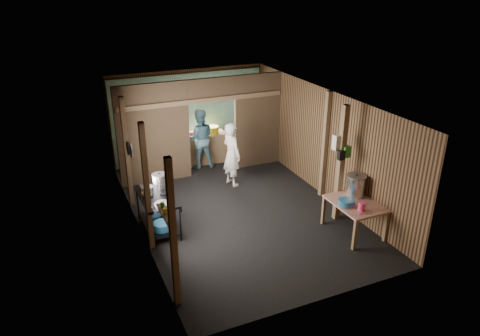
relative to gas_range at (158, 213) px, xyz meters
name	(u,v)px	position (x,y,z in m)	size (l,w,h in m)	color
floor	(237,208)	(1.88, 0.20, -0.41)	(4.50, 7.00, 0.00)	black
ceiling	(236,99)	(1.88, 0.20, 2.19)	(4.50, 7.00, 0.00)	#48403B
wall_back	(188,115)	(1.88, 3.70, 0.89)	(4.50, 0.00, 2.60)	brown
wall_front	(325,233)	(1.88, -3.30, 0.89)	(4.50, 0.00, 2.60)	brown
wall_left	(134,173)	(-0.37, 0.20, 0.89)	(0.00, 7.00, 2.60)	brown
wall_right	(322,142)	(4.13, 0.20, 0.89)	(0.00, 7.00, 2.60)	brown
partition_left	(154,134)	(0.55, 2.40, 0.89)	(1.85, 0.10, 2.60)	brown
partition_right	(257,121)	(3.46, 2.40, 0.89)	(1.35, 0.10, 2.60)	brown
partition_header	(211,89)	(2.13, 2.40, 1.89)	(1.30, 0.10, 0.60)	brown
turquoise_panel	(189,117)	(1.88, 3.64, 0.84)	(4.40, 0.06, 2.50)	#7DC6C3
back_counter	(206,148)	(2.18, 3.15, 0.02)	(1.20, 0.50, 0.85)	brown
wall_clock	(197,94)	(2.13, 3.60, 1.49)	(0.20, 0.20, 0.03)	silver
post_left_a	(173,235)	(-0.30, -2.40, 0.89)	(0.10, 0.12, 2.60)	brown
post_left_b	(147,188)	(-0.30, -0.60, 0.89)	(0.10, 0.12, 2.60)	brown
post_left_c	(127,153)	(-0.30, 1.40, 0.89)	(0.10, 0.12, 2.60)	brown
post_right	(325,145)	(4.06, 0.00, 0.89)	(0.10, 0.12, 2.60)	brown
post_free	(341,164)	(3.73, -1.10, 0.89)	(0.12, 0.12, 2.60)	brown
cross_beam	(203,100)	(1.88, 2.35, 1.64)	(4.40, 0.12, 0.12)	brown
pan_lid_big	(131,150)	(-0.33, 0.60, 1.24)	(0.34, 0.34, 0.03)	gray
pan_lid_small	(128,148)	(-0.33, 1.00, 1.14)	(0.30, 0.30, 0.03)	black
wall_shelf	(166,215)	(-0.27, -1.90, 0.99)	(0.14, 0.80, 0.03)	brown
jar_white	(170,218)	(-0.27, -2.15, 1.06)	(0.07, 0.07, 0.10)	silver
jar_yellow	(166,211)	(-0.27, -1.90, 1.06)	(0.08, 0.08, 0.10)	#B39611
jar_green	(162,205)	(-0.27, -1.68, 1.06)	(0.06, 0.06, 0.10)	#287F20
bag_white	(338,142)	(3.68, -1.02, 1.37)	(0.22, 0.15, 0.32)	silver
bag_green	(346,152)	(3.80, -1.16, 1.19)	(0.16, 0.12, 0.24)	#287F20
bag_black	(341,155)	(3.66, -1.18, 1.14)	(0.14, 0.10, 0.20)	black
gas_range	(158,213)	(0.00, 0.00, 0.00)	(0.71, 1.37, 0.81)	black
prep_table	(354,218)	(3.71, -1.74, -0.06)	(0.86, 1.18, 0.69)	tan
stove_pot_large	(160,181)	(0.17, 0.38, 0.54)	(0.31, 0.31, 0.32)	silver
stove_pot_med	(147,191)	(-0.17, 0.07, 0.50)	(0.26, 0.26, 0.22)	silver
frying_pan	(162,204)	(0.00, -0.48, 0.43)	(0.32, 0.54, 0.07)	gray
blue_tub_front	(162,226)	(0.00, -0.28, -0.17)	(0.38, 0.38, 0.16)	teal
blue_tub_back	(154,212)	(0.00, 0.38, -0.18)	(0.34, 0.34, 0.13)	teal
stock_pot	(356,186)	(3.90, -1.46, 0.51)	(0.41, 0.41, 0.48)	silver
wash_basin	(346,202)	(3.47, -1.75, 0.35)	(0.33, 0.33, 0.12)	teal
pink_bucket	(362,207)	(3.61, -2.05, 0.38)	(0.15, 0.15, 0.17)	#F23A78
knife	(366,214)	(3.60, -2.20, 0.30)	(0.30, 0.04, 0.01)	silver
yellow_tub	(212,130)	(2.40, 3.15, 0.54)	(0.35, 0.35, 0.20)	#B39611
red_cup	(192,134)	(1.78, 3.15, 0.51)	(0.11, 0.11, 0.12)	#AD1B3C
cook	(232,154)	(2.29, 1.46, 0.42)	(0.60, 0.39, 1.65)	white
worker_back	(200,139)	(1.92, 2.86, 0.44)	(0.82, 0.64, 1.69)	#598798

